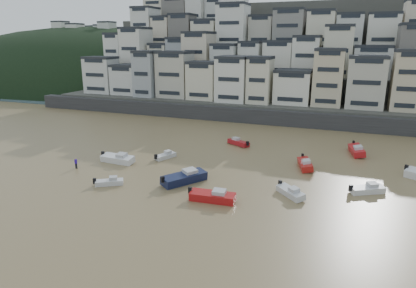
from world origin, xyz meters
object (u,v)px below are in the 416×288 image
at_px(boat_j, 109,181).
at_px(boat_k, 118,158).
at_px(boat_b, 291,191).
at_px(person_pink, 302,164).
at_px(boat_i, 357,149).
at_px(boat_c, 184,176).
at_px(boat_d, 367,188).
at_px(boat_a, 213,195).
at_px(boat_e, 305,163).
at_px(person_blue, 76,163).
at_px(boat_h, 238,142).
at_px(boat_f, 165,155).

height_order(boat_j, boat_k, boat_k).
height_order(boat_b, person_pink, person_pink).
relative_size(boat_i, boat_j, 1.57).
bearing_deg(boat_c, boat_j, 148.15).
bearing_deg(boat_c, boat_d, -44.82).
xyz_separation_m(boat_a, boat_e, (9.31, 16.98, -0.06)).
distance_m(boat_d, boat_i, 18.09).
distance_m(boat_c, boat_i, 32.68).
bearing_deg(boat_k, person_blue, -130.41).
relative_size(boat_b, boat_i, 0.76).
xyz_separation_m(boat_a, boat_h, (-4.25, 25.84, -0.15)).
height_order(boat_d, boat_e, boat_e).
bearing_deg(boat_d, boat_h, 113.48).
height_order(boat_a, boat_d, boat_a).
relative_size(boat_h, person_pink, 2.96).
xyz_separation_m(boat_b, boat_h, (-13.15, 20.76, 0.03)).
relative_size(boat_d, boat_f, 1.15).
bearing_deg(boat_i, boat_e, -46.14).
bearing_deg(boat_c, boat_f, 73.00).
bearing_deg(boat_j, boat_c, -6.39).
bearing_deg(person_pink, boat_h, 143.80).
relative_size(boat_i, boat_k, 1.03).
relative_size(boat_b, person_blue, 2.86).
bearing_deg(boat_d, boat_b, 175.60).
bearing_deg(boat_c, boat_k, 105.98).
bearing_deg(boat_h, boat_b, 152.47).
height_order(boat_a, boat_j, boat_a).
relative_size(boat_f, person_pink, 2.51).
distance_m(boat_c, boat_k, 14.57).
xyz_separation_m(boat_d, boat_f, (-31.78, 3.72, -0.09)).
bearing_deg(boat_d, boat_i, 63.19).
bearing_deg(boat_k, boat_f, 40.36).
relative_size(boat_e, boat_k, 0.93).
xyz_separation_m(boat_c, person_blue, (-18.42, -0.57, -0.13)).
distance_m(boat_b, boat_e, 11.90).
xyz_separation_m(boat_c, boat_d, (24.11, 5.33, -0.31)).
bearing_deg(person_pink, boat_e, 66.07).
bearing_deg(boat_j, boat_f, 50.70).
relative_size(boat_d, boat_j, 1.21).
bearing_deg(boat_c, boat_b, -54.60).
height_order(boat_f, boat_h, boat_h).
bearing_deg(boat_d, boat_e, 109.98).
relative_size(boat_c, boat_j, 1.76).
relative_size(boat_b, boat_f, 1.14).
xyz_separation_m(boat_a, boat_j, (-15.35, -0.10, -0.29)).
height_order(boat_a, boat_k, boat_k).
bearing_deg(boat_e, person_blue, -84.42).
bearing_deg(boat_h, person_blue, 77.77).
height_order(boat_b, boat_i, boat_i).
xyz_separation_m(boat_c, boat_e, (15.21, 12.58, -0.20)).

